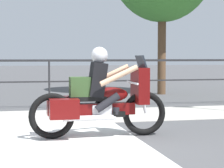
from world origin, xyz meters
The scene contains 5 objects.
ground_plane centered at (0.00, 0.00, 0.00)m, with size 120.00×120.00×0.00m, color #4C4C4F.
sidewalk_band centered at (0.00, 3.40, 0.01)m, with size 44.00×2.40×0.01m, color #B7B2A8.
crosswalk_band centered at (-0.45, -0.20, 0.00)m, with size 3.14×6.00×0.01m, color silver.
fence_railing centered at (0.00, 4.99, 1.03)m, with size 36.00×0.05×1.31m.
motorcycle centered at (0.51, 0.67, 0.68)m, with size 2.40×0.76×1.56m.
Camera 1 is at (-0.90, -6.65, 1.39)m, focal length 70.00 mm.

